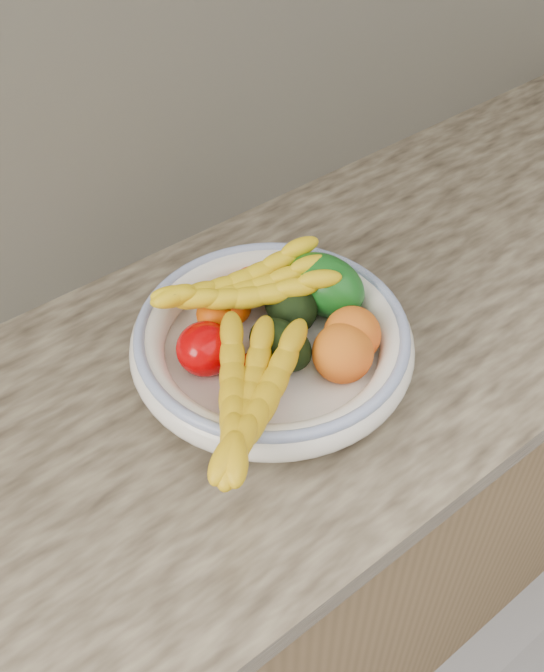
{
  "coord_description": "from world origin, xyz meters",
  "views": [
    {
      "loc": [
        -0.44,
        1.1,
        1.69
      ],
      "look_at": [
        0.0,
        1.66,
        0.96
      ],
      "focal_mm": 40.0,
      "sensor_mm": 36.0,
      "label": 1
    }
  ],
  "objects": [
    {
      "name": "kitchen_counter",
      "position": [
        0.0,
        1.69,
        0.46
      ],
      "size": [
        2.44,
        0.66,
        1.4
      ],
      "color": "brown",
      "rests_on": "ground"
    },
    {
      "name": "peach_right",
      "position": [
        0.08,
        1.59,
        0.97
      ],
      "size": [
        0.08,
        0.08,
        0.08
      ],
      "primitive_type": "ellipsoid",
      "rotation": [
        0.0,
        0.0,
        0.04
      ],
      "color": "orange",
      "rests_on": "fruit_bowl"
    },
    {
      "name": "fruit_bowl",
      "position": [
        0.0,
        1.66,
        0.95
      ],
      "size": [
        0.39,
        0.39,
        0.08
      ],
      "color": "white",
      "rests_on": "kitchen_counter"
    },
    {
      "name": "clementine_back_right",
      "position": [
        0.05,
        1.77,
        0.95
      ],
      "size": [
        0.06,
        0.06,
        0.05
      ],
      "primitive_type": "ellipsoid",
      "rotation": [
        0.0,
        0.0,
        0.23
      ],
      "color": "#FF5F05",
      "rests_on": "fruit_bowl"
    },
    {
      "name": "green_mango",
      "position": [
        0.11,
        1.68,
        0.98
      ],
      "size": [
        0.14,
        0.15,
        0.11
      ],
      "primitive_type": "ellipsoid",
      "rotation": [
        0.0,
        0.31,
        0.29
      ],
      "color": "#0E4D13",
      "rests_on": "fruit_bowl"
    },
    {
      "name": "banana_bunch_back",
      "position": [
        0.01,
        1.73,
        0.99
      ],
      "size": [
        0.29,
        0.18,
        0.08
      ],
      "primitive_type": null,
      "rotation": [
        0.0,
        0.0,
        -0.31
      ],
      "color": "yellow",
      "rests_on": "fruit_bowl"
    },
    {
      "name": "peach_front",
      "position": [
        0.05,
        1.57,
        0.97
      ],
      "size": [
        0.1,
        0.1,
        0.08
      ],
      "primitive_type": "ellipsoid",
      "rotation": [
        0.0,
        0.0,
        -0.23
      ],
      "color": "orange",
      "rests_on": "fruit_bowl"
    },
    {
      "name": "banana_bunch_front",
      "position": [
        -0.11,
        1.57,
        0.98
      ],
      "size": [
        0.3,
        0.29,
        0.08
      ],
      "primitive_type": null,
      "rotation": [
        0.0,
        0.0,
        0.75
      ],
      "color": "gold",
      "rests_on": "fruit_bowl"
    },
    {
      "name": "clementine_back_left",
      "position": [
        -0.03,
        1.75,
        0.95
      ],
      "size": [
        0.07,
        0.07,
        0.05
      ],
      "primitive_type": "ellipsoid",
      "rotation": [
        0.0,
        0.0,
        0.43
      ],
      "color": "#EB5C04",
      "rests_on": "fruit_bowl"
    },
    {
      "name": "avocado_right",
      "position": [
        0.06,
        1.69,
        0.96
      ],
      "size": [
        0.11,
        0.13,
        0.07
      ],
      "primitive_type": "ellipsoid",
      "rotation": [
        0.0,
        0.0,
        -0.4
      ],
      "color": "black",
      "rests_on": "fruit_bowl"
    },
    {
      "name": "avocado_center",
      "position": [
        -0.0,
        1.64,
        0.96
      ],
      "size": [
        0.08,
        0.11,
        0.07
      ],
      "primitive_type": "ellipsoid",
      "rotation": [
        0.0,
        0.0,
        0.2
      ],
      "color": "black",
      "rests_on": "fruit_bowl"
    },
    {
      "name": "tomato_near_left",
      "position": [
        -0.06,
        1.62,
        0.96
      ],
      "size": [
        0.07,
        0.07,
        0.06
      ],
      "primitive_type": "ellipsoid",
      "rotation": [
        0.0,
        0.0,
        0.14
      ],
      "color": "#A8000C",
      "rests_on": "fruit_bowl"
    },
    {
      "name": "clementine_back_mid",
      "position": [
        -0.01,
        1.74,
        0.95
      ],
      "size": [
        0.06,
        0.06,
        0.05
      ],
      "primitive_type": "ellipsoid",
      "rotation": [
        0.0,
        0.0,
        -0.11
      ],
      "color": "#FA5305",
      "rests_on": "fruit_bowl"
    },
    {
      "name": "tomato_left",
      "position": [
        -0.09,
        1.69,
        0.96
      ],
      "size": [
        0.1,
        0.1,
        0.07
      ],
      "primitive_type": "ellipsoid",
      "rotation": [
        0.0,
        0.0,
        -0.26
      ],
      "color": "#B30002",
      "rests_on": "fruit_bowl"
    }
  ]
}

